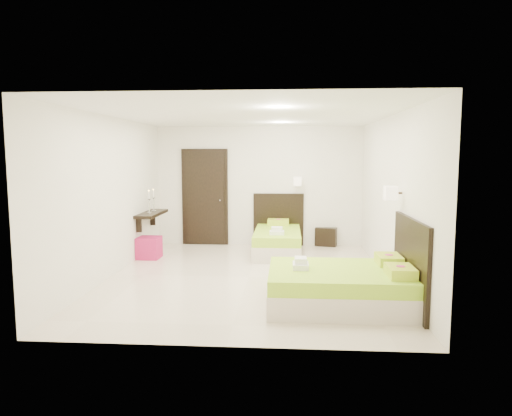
# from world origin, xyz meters

# --- Properties ---
(floor) EXTENTS (5.50, 5.50, 0.00)m
(floor) POSITION_xyz_m (0.00, 0.00, 0.00)
(floor) COLOR beige
(floor) RESTS_ON ground
(bed_single) EXTENTS (1.10, 1.83, 1.51)m
(bed_single) POSITION_xyz_m (0.43, 1.91, 0.28)
(bed_single) COLOR beige
(bed_single) RESTS_ON ground
(bed_double) EXTENTS (1.87, 1.59, 1.54)m
(bed_double) POSITION_xyz_m (1.40, -1.32, 0.28)
(bed_double) COLOR beige
(bed_double) RESTS_ON ground
(nightstand) EXTENTS (0.54, 0.50, 0.40)m
(nightstand) POSITION_xyz_m (1.49, 2.78, 0.20)
(nightstand) COLOR black
(nightstand) RESTS_ON ground
(ottoman) EXTENTS (0.43, 0.43, 0.41)m
(ottoman) POSITION_xyz_m (-2.03, 1.23, 0.21)
(ottoman) COLOR #A3154D
(ottoman) RESTS_ON ground
(door) EXTENTS (1.02, 0.15, 2.14)m
(door) POSITION_xyz_m (-1.20, 2.70, 1.05)
(door) COLOR black
(door) RESTS_ON ground
(console_shelf) EXTENTS (0.35, 1.20, 0.78)m
(console_shelf) POSITION_xyz_m (-2.08, 1.60, 0.82)
(console_shelf) COLOR black
(console_shelf) RESTS_ON ground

